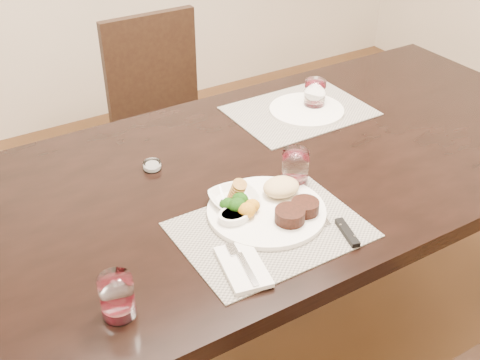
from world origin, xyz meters
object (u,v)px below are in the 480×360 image
cracker_bowl (234,199)px  wine_glass_near (295,169)px  steak_knife (340,227)px  chair_far (164,111)px  far_plate (307,110)px  dinner_plate (272,207)px

cracker_bowl → wine_glass_near: wine_glass_near is taller
steak_knife → wine_glass_near: size_ratio=2.46×
steak_knife → chair_far: bearing=100.8°
chair_far → cracker_bowl: chair_far is taller
wine_glass_near → far_plate: bearing=48.9°
chair_far → cracker_bowl: size_ratio=6.49×
dinner_plate → steak_knife: dinner_plate is taller
steak_knife → far_plate: (0.32, 0.57, 0.00)m
steak_knife → far_plate: bearing=76.0°
chair_far → wine_glass_near: bearing=-94.2°
cracker_bowl → dinner_plate: bearing=-50.5°
cracker_bowl → far_plate: 0.60m
cracker_bowl → far_plate: cracker_bowl is taller
chair_far → far_plate: 0.79m
chair_far → steak_knife: bearing=-94.5°
dinner_plate → cracker_bowl: size_ratio=2.25×
chair_far → wine_glass_near: size_ratio=8.74×
steak_knife → cracker_bowl: size_ratio=1.82×
steak_knife → far_plate: steak_knife is taller
cracker_bowl → far_plate: bearing=34.5°
dinner_plate → chair_far: bearing=72.1°
chair_far → far_plate: bearing=-73.2°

